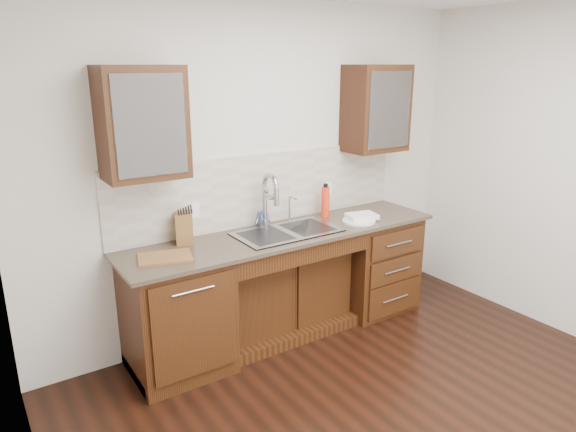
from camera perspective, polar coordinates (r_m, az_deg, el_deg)
wall_back at (r=4.31m, az=-2.95°, el=5.09°), size 4.00×0.10×2.70m
wall_left at (r=2.03m, az=-27.96°, el=-10.40°), size 0.10×3.50×2.70m
base_cabinet_left at (r=3.91m, az=-12.23°, el=-10.68°), size 0.70×0.62×0.88m
base_cabinet_center at (r=4.40m, az=-0.94°, el=-8.36°), size 1.20×0.44×0.70m
base_cabinet_right at (r=4.84m, az=9.19°, el=-5.05°), size 0.70×0.62×0.88m
countertop at (r=4.12m, az=-0.19°, el=-1.98°), size 2.70×0.65×0.03m
backsplash at (r=4.29m, az=-2.50°, el=3.06°), size 2.70×0.02×0.59m
sink at (r=4.13m, az=-0.08°, el=-2.96°), size 0.84×0.46×0.19m
faucet at (r=4.20m, az=-2.61°, el=1.41°), size 0.04×0.04×0.40m
filter_tap at (r=4.35m, az=0.16°, el=0.90°), size 0.02×0.02×0.24m
upper_cabinet_left at (r=3.61m, az=-15.91°, el=9.90°), size 0.55×0.34×0.75m
upper_cabinet_right at (r=4.70m, az=9.72°, el=11.68°), size 0.55×0.34×0.75m
outlet_left at (r=4.02m, az=-10.36°, el=0.60°), size 0.08×0.01×0.12m
outlet_right at (r=4.66m, az=4.46°, el=3.03°), size 0.08×0.01×0.12m
soap_bottle at (r=4.26m, az=-2.77°, el=-0.06°), size 0.08×0.08×0.16m
water_bottle at (r=4.51m, az=4.17°, el=1.58°), size 0.09×0.09×0.27m
plate at (r=4.41m, az=7.87°, el=-0.56°), size 0.35×0.35×0.02m
dish_towel at (r=4.46m, az=8.19°, el=-0.02°), size 0.28×0.23×0.04m
knife_block at (r=3.93m, az=-11.48°, el=-1.26°), size 0.19×0.24×0.23m
cutting_board at (r=3.66m, az=-13.51°, el=-4.49°), size 0.42×0.34×0.02m
cup_left_a at (r=3.58m, az=-18.07°, el=8.75°), size 0.14×0.14×0.09m
cup_left_b at (r=3.65m, az=-14.35°, el=9.16°), size 0.10×0.10×0.08m
cup_right_a at (r=4.63m, az=8.79°, el=11.06°), size 0.14×0.14×0.10m
cup_right_b at (r=4.78m, az=10.78°, el=11.10°), size 0.12×0.12×0.10m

